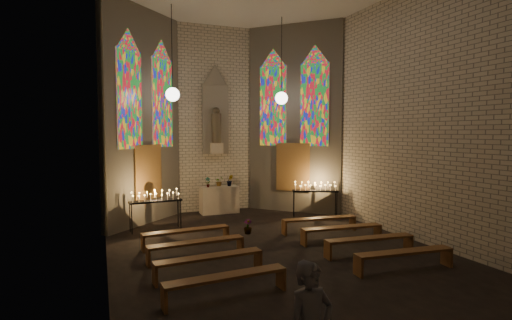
# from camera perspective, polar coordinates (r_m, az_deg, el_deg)

# --- Properties ---
(floor) EXTENTS (12.00, 12.00, 0.00)m
(floor) POSITION_cam_1_polar(r_m,az_deg,el_deg) (10.09, 3.58, -13.35)
(floor) COLOR black
(floor) RESTS_ON ground
(room) EXTENTS (8.22, 12.43, 7.00)m
(room) POSITION_cam_1_polar(r_m,az_deg,el_deg) (12.79, -2.76, 7.17)
(room) COLOR beige
(room) RESTS_ON ground
(altar) EXTENTS (1.40, 0.60, 1.00)m
(altar) POSITION_cam_1_polar(r_m,az_deg,el_deg) (14.97, -5.27, -5.66)
(altar) COLOR beige
(altar) RESTS_ON ground
(flower_vase_left) EXTENTS (0.20, 0.14, 0.37)m
(flower_vase_left) POSITION_cam_1_polar(r_m,az_deg,el_deg) (14.66, -6.89, -3.16)
(flower_vase_left) COLOR #4C723F
(flower_vase_left) RESTS_ON altar
(flower_vase_center) EXTENTS (0.40, 0.38, 0.36)m
(flower_vase_center) POSITION_cam_1_polar(r_m,az_deg,el_deg) (14.96, -5.30, -3.05)
(flower_vase_center) COLOR #4C723F
(flower_vase_center) RESTS_ON altar
(flower_vase_right) EXTENTS (0.27, 0.23, 0.43)m
(flower_vase_right) POSITION_cam_1_polar(r_m,az_deg,el_deg) (14.88, -3.75, -2.92)
(flower_vase_right) COLOR #4C723F
(flower_vase_right) RESTS_ON altar
(aisle_flower_pot) EXTENTS (0.32, 0.32, 0.43)m
(aisle_flower_pot) POSITION_cam_1_polar(r_m,az_deg,el_deg) (11.97, -1.19, -9.48)
(aisle_flower_pot) COLOR #4C723F
(aisle_flower_pot) RESTS_ON ground
(votive_stand_left) EXTENTS (1.61, 0.55, 1.16)m
(votive_stand_left) POSITION_cam_1_polar(r_m,az_deg,el_deg) (12.59, -14.16, -5.32)
(votive_stand_left) COLOR black
(votive_stand_left) RESTS_ON ground
(votive_stand_right) EXTENTS (1.62, 0.98, 1.18)m
(votive_stand_right) POSITION_cam_1_polar(r_m,az_deg,el_deg) (14.35, 8.44, -4.04)
(votive_stand_right) COLOR black
(votive_stand_right) RESTS_ON ground
(pew_left_0) EXTENTS (2.33, 0.50, 0.44)m
(pew_left_0) POSITION_cam_1_polar(r_m,az_deg,el_deg) (10.86, -9.92, -10.17)
(pew_left_0) COLOR brown
(pew_left_0) RESTS_ON ground
(pew_right_0) EXTENTS (2.33, 0.50, 0.44)m
(pew_right_0) POSITION_cam_1_polar(r_m,az_deg,el_deg) (12.27, 9.05, -8.51)
(pew_right_0) COLOR brown
(pew_right_0) RESTS_ON ground
(pew_left_1) EXTENTS (2.33, 0.50, 0.44)m
(pew_left_1) POSITION_cam_1_polar(r_m,az_deg,el_deg) (9.72, -8.50, -11.84)
(pew_left_1) COLOR brown
(pew_left_1) RESTS_ON ground
(pew_right_1) EXTENTS (2.33, 0.50, 0.44)m
(pew_right_1) POSITION_cam_1_polar(r_m,az_deg,el_deg) (11.28, 12.17, -9.66)
(pew_right_1) COLOR brown
(pew_right_1) RESTS_ON ground
(pew_left_2) EXTENTS (2.33, 0.50, 0.44)m
(pew_left_2) POSITION_cam_1_polar(r_m,az_deg,el_deg) (8.61, -6.67, -13.94)
(pew_left_2) COLOR brown
(pew_left_2) RESTS_ON ground
(pew_right_2) EXTENTS (2.33, 0.50, 0.44)m
(pew_right_2) POSITION_cam_1_polar(r_m,az_deg,el_deg) (10.34, 15.91, -11.00)
(pew_right_2) COLOR brown
(pew_right_2) RESTS_ON ground
(pew_left_3) EXTENTS (2.33, 0.50, 0.44)m
(pew_left_3) POSITION_cam_1_polar(r_m,az_deg,el_deg) (7.52, -4.25, -16.63)
(pew_left_3) COLOR brown
(pew_left_3) RESTS_ON ground
(pew_right_3) EXTENTS (2.33, 0.50, 0.44)m
(pew_right_3) POSITION_cam_1_polar(r_m,az_deg,el_deg) (9.45, 20.42, -12.53)
(pew_right_3) COLOR brown
(pew_right_3) RESTS_ON ground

